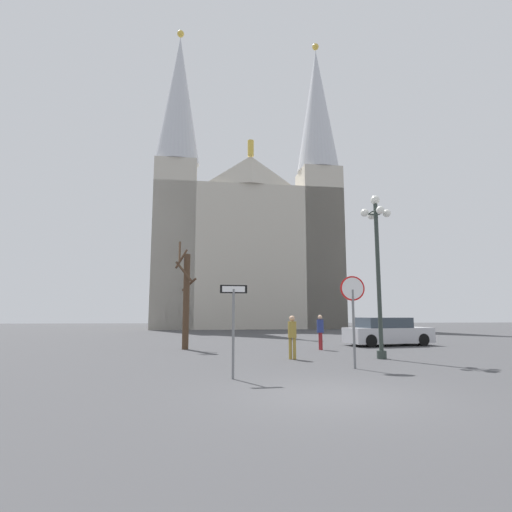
{
  "coord_description": "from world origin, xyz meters",
  "views": [
    {
      "loc": [
        -2.39,
        -8.63,
        1.72
      ],
      "look_at": [
        0.17,
        19.93,
        5.76
      ],
      "focal_mm": 28.31,
      "sensor_mm": 36.0,
      "label": 1
    }
  ],
  "objects_px": {
    "bare_tree": "(186,297)",
    "pedestrian_walking": "(320,329)",
    "pedestrian_standing": "(292,333)",
    "cathedral": "(246,239)",
    "parked_car_near_silver": "(387,332)",
    "street_lamp": "(377,255)",
    "stop_sign": "(353,303)",
    "one_way_arrow_sign": "(233,319)"
  },
  "relations": [
    {
      "from": "stop_sign",
      "to": "bare_tree",
      "type": "height_order",
      "value": "bare_tree"
    },
    {
      "from": "pedestrian_standing",
      "to": "street_lamp",
      "type": "bearing_deg",
      "value": -2.11
    },
    {
      "from": "stop_sign",
      "to": "street_lamp",
      "type": "xyz_separation_m",
      "value": [
        1.91,
        2.55,
        1.95
      ]
    },
    {
      "from": "street_lamp",
      "to": "pedestrian_standing",
      "type": "distance_m",
      "value": 4.52
    },
    {
      "from": "street_lamp",
      "to": "parked_car_near_silver",
      "type": "relative_size",
      "value": 1.32
    },
    {
      "from": "street_lamp",
      "to": "pedestrian_standing",
      "type": "xyz_separation_m",
      "value": [
        -3.39,
        0.12,
        -3.0
      ]
    },
    {
      "from": "parked_car_near_silver",
      "to": "pedestrian_walking",
      "type": "relative_size",
      "value": 2.98
    },
    {
      "from": "stop_sign",
      "to": "parked_car_near_silver",
      "type": "height_order",
      "value": "stop_sign"
    },
    {
      "from": "stop_sign",
      "to": "one_way_arrow_sign",
      "type": "relative_size",
      "value": 1.17
    },
    {
      "from": "cathedral",
      "to": "one_way_arrow_sign",
      "type": "distance_m",
      "value": 37.6
    },
    {
      "from": "cathedral",
      "to": "pedestrian_standing",
      "type": "bearing_deg",
      "value": -90.54
    },
    {
      "from": "bare_tree",
      "to": "parked_car_near_silver",
      "type": "distance_m",
      "value": 10.77
    },
    {
      "from": "pedestrian_standing",
      "to": "stop_sign",
      "type": "bearing_deg",
      "value": -61.12
    },
    {
      "from": "stop_sign",
      "to": "bare_tree",
      "type": "bearing_deg",
      "value": 128.97
    },
    {
      "from": "cathedral",
      "to": "bare_tree",
      "type": "bearing_deg",
      "value": -99.59
    },
    {
      "from": "parked_car_near_silver",
      "to": "pedestrian_standing",
      "type": "distance_m",
      "value": 8.53
    },
    {
      "from": "bare_tree",
      "to": "parked_car_near_silver",
      "type": "xyz_separation_m",
      "value": [
        10.53,
        1.34,
        -1.78
      ]
    },
    {
      "from": "pedestrian_standing",
      "to": "cathedral",
      "type": "bearing_deg",
      "value": 89.46
    },
    {
      "from": "one_way_arrow_sign",
      "to": "pedestrian_standing",
      "type": "distance_m",
      "value": 4.95
    },
    {
      "from": "bare_tree",
      "to": "pedestrian_walking",
      "type": "height_order",
      "value": "bare_tree"
    },
    {
      "from": "stop_sign",
      "to": "pedestrian_standing",
      "type": "height_order",
      "value": "stop_sign"
    },
    {
      "from": "one_way_arrow_sign",
      "to": "pedestrian_walking",
      "type": "bearing_deg",
      "value": 61.43
    },
    {
      "from": "stop_sign",
      "to": "one_way_arrow_sign",
      "type": "bearing_deg",
      "value": -156.93
    },
    {
      "from": "cathedral",
      "to": "stop_sign",
      "type": "xyz_separation_m",
      "value": [
        1.18,
        -34.81,
        -8.38
      ]
    },
    {
      "from": "cathedral",
      "to": "bare_tree",
      "type": "distance_m",
      "value": 29.09
    },
    {
      "from": "cathedral",
      "to": "stop_sign",
      "type": "bearing_deg",
      "value": -88.06
    },
    {
      "from": "stop_sign",
      "to": "cathedral",
      "type": "bearing_deg",
      "value": 91.94
    },
    {
      "from": "bare_tree",
      "to": "pedestrian_walking",
      "type": "xyz_separation_m",
      "value": [
        6.37,
        -0.83,
        -1.5
      ]
    },
    {
      "from": "one_way_arrow_sign",
      "to": "parked_car_near_silver",
      "type": "relative_size",
      "value": 0.51
    },
    {
      "from": "bare_tree",
      "to": "parked_car_near_silver",
      "type": "height_order",
      "value": "bare_tree"
    },
    {
      "from": "one_way_arrow_sign",
      "to": "bare_tree",
      "type": "distance_m",
      "value": 9.12
    },
    {
      "from": "stop_sign",
      "to": "pedestrian_walking",
      "type": "bearing_deg",
      "value": 85.26
    },
    {
      "from": "parked_car_near_silver",
      "to": "pedestrian_standing",
      "type": "xyz_separation_m",
      "value": [
        -6.17,
        -5.88,
        0.28
      ]
    },
    {
      "from": "bare_tree",
      "to": "pedestrian_standing",
      "type": "bearing_deg",
      "value": -46.14
    },
    {
      "from": "bare_tree",
      "to": "street_lamp",
      "type": "bearing_deg",
      "value": -31.04
    },
    {
      "from": "cathedral",
      "to": "bare_tree",
      "type": "relative_size",
      "value": 6.58
    },
    {
      "from": "one_way_arrow_sign",
      "to": "stop_sign",
      "type": "bearing_deg",
      "value": 23.07
    },
    {
      "from": "street_lamp",
      "to": "pedestrian_walking",
      "type": "distance_m",
      "value": 5.06
    },
    {
      "from": "one_way_arrow_sign",
      "to": "street_lamp",
      "type": "height_order",
      "value": "street_lamp"
    },
    {
      "from": "parked_car_near_silver",
      "to": "cathedral",
      "type": "bearing_deg",
      "value": 102.61
    },
    {
      "from": "cathedral",
      "to": "parked_car_near_silver",
      "type": "xyz_separation_m",
      "value": [
        5.87,
        -26.25,
        -9.71
      ]
    },
    {
      "from": "one_way_arrow_sign",
      "to": "street_lamp",
      "type": "xyz_separation_m",
      "value": [
        5.75,
        4.19,
        2.41
      ]
    }
  ]
}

